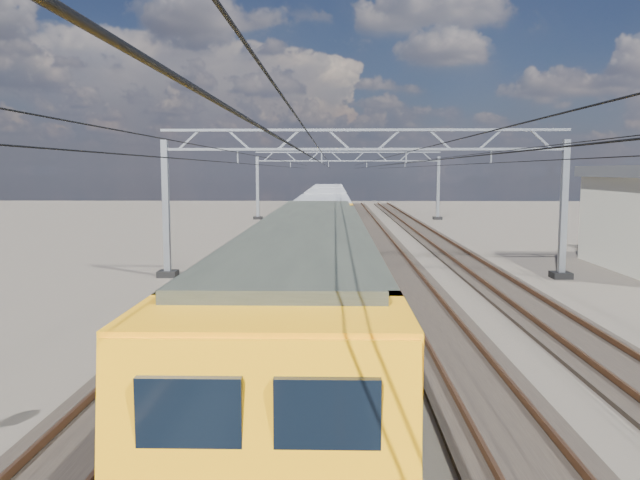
{
  "coord_description": "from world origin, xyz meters",
  "views": [
    {
      "loc": [
        -1.4,
        -25.8,
        5.15
      ],
      "look_at": [
        -1.96,
        -1.2,
        2.4
      ],
      "focal_mm": 35.0,
      "sensor_mm": 36.0,
      "label": 1
    }
  ],
  "objects_px": {
    "locomotive": "(309,287)",
    "hopper_wagon_third": "(328,200)",
    "catenary_gantry_far": "(348,182)",
    "catenary_gantry_mid": "(364,197)",
    "hopper_wagon_lead": "(323,226)",
    "hopper_wagon_mid": "(326,209)"
  },
  "relations": [
    {
      "from": "locomotive",
      "to": "hopper_wagon_third",
      "type": "height_order",
      "value": "locomotive"
    },
    {
      "from": "catenary_gantry_far",
      "to": "catenary_gantry_mid",
      "type": "bearing_deg",
      "value": -90.0
    },
    {
      "from": "catenary_gantry_far",
      "to": "hopper_wagon_third",
      "type": "xyz_separation_m",
      "value": [
        -2.0,
        -4.81,
        -1.67
      ]
    },
    {
      "from": "catenary_gantry_mid",
      "to": "hopper_wagon_lead",
      "type": "relative_size",
      "value": 1.53
    },
    {
      "from": "hopper_wagon_lead",
      "to": "hopper_wagon_mid",
      "type": "bearing_deg",
      "value": 90.0
    },
    {
      "from": "catenary_gantry_far",
      "to": "hopper_wagon_third",
      "type": "distance_m",
      "value": 5.47
    },
    {
      "from": "locomotive",
      "to": "hopper_wagon_lead",
      "type": "distance_m",
      "value": 17.7
    },
    {
      "from": "locomotive",
      "to": "hopper_wagon_third",
      "type": "relative_size",
      "value": 1.62
    },
    {
      "from": "catenary_gantry_mid",
      "to": "hopper_wagon_third",
      "type": "height_order",
      "value": "catenary_gantry_mid"
    },
    {
      "from": "catenary_gantry_mid",
      "to": "locomotive",
      "type": "xyz_separation_m",
      "value": [
        -2.0,
        -14.9,
        -1.58
      ]
    },
    {
      "from": "catenary_gantry_far",
      "to": "hopper_wagon_mid",
      "type": "bearing_deg",
      "value": -96.01
    },
    {
      "from": "catenary_gantry_far",
      "to": "hopper_wagon_mid",
      "type": "height_order",
      "value": "catenary_gantry_far"
    },
    {
      "from": "catenary_gantry_mid",
      "to": "catenary_gantry_far",
      "type": "bearing_deg",
      "value": 90.0
    },
    {
      "from": "catenary_gantry_mid",
      "to": "locomotive",
      "type": "relative_size",
      "value": 0.94
    },
    {
      "from": "locomotive",
      "to": "hopper_wagon_mid",
      "type": "height_order",
      "value": "locomotive"
    },
    {
      "from": "locomotive",
      "to": "hopper_wagon_lead",
      "type": "relative_size",
      "value": 1.62
    },
    {
      "from": "catenary_gantry_far",
      "to": "hopper_wagon_mid",
      "type": "relative_size",
      "value": 1.53
    },
    {
      "from": "hopper_wagon_mid",
      "to": "hopper_wagon_third",
      "type": "bearing_deg",
      "value": 90.0
    },
    {
      "from": "hopper_wagon_third",
      "to": "catenary_gantry_far",
      "type": "bearing_deg",
      "value": 67.42
    },
    {
      "from": "hopper_wagon_mid",
      "to": "hopper_wagon_third",
      "type": "height_order",
      "value": "same"
    },
    {
      "from": "hopper_wagon_lead",
      "to": "catenary_gantry_mid",
      "type": "bearing_deg",
      "value": -54.37
    },
    {
      "from": "locomotive",
      "to": "hopper_wagon_mid",
      "type": "distance_m",
      "value": 31.9
    }
  ]
}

